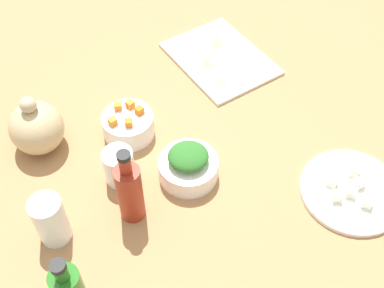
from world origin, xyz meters
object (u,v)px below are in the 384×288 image
Objects in this scene: bottle_0 at (130,191)px; drinking_glass_1 at (51,220)px; drinking_glass_2 at (119,166)px; plate_tofu at (351,191)px; teapot at (36,127)px; cutting_board at (220,59)px; bowl_carrots at (128,125)px; bowl_greens at (188,168)px.

drinking_glass_1 is (2.91, 17.22, -2.43)cm from bottle_0.
drinking_glass_1 is at bearing 111.65° from drinking_glass_2.
plate_tofu is 1.48× the size of teapot.
plate_tofu is (-55.78, -2.90, 0.10)cm from cutting_board.
bowl_carrots is 1.41× the size of drinking_glass_2.
bowl_greens is at bearing -133.07° from teapot.
plate_tofu is 68.61cm from drinking_glass_1.
plate_tofu is 54.92cm from drinking_glass_2.
bowl_carrots is at bearing 111.20° from cutting_board.
bowl_carrots is at bearing -21.69° from bottle_0.
teapot reaches higher than drinking_glass_1.
drinking_glass_2 is (-26.04, 43.10, 4.17)cm from cutting_board.
cutting_board is 2.49× the size of drinking_glass_1.
cutting_board is at bearing -61.55° from drinking_glass_1.
teapot is (26.38, 28.21, 3.93)cm from bowl_greens.
drinking_glass_2 is at bearing -7.77° from bottle_0.
bottle_0 reaches higher than cutting_board.
bowl_greens reaches higher than plate_tofu.
teapot reaches higher than bowl_carrots.
bowl_carrots is 1.05× the size of drinking_glass_1.
drinking_glass_1 is at bearing 169.22° from teapot.
bowl_greens is at bearing -159.56° from bowl_carrots.
bowl_carrots is 24.93cm from bottle_0.
drinking_glass_2 is (10.31, -1.41, -4.05)cm from bottle_0.
cutting_board is 55.85cm from plate_tofu.
bowl_carrots is at bearing 20.44° from bowl_greens.
cutting_board is at bearing -40.76° from bowl_greens.
bowl_carrots is at bearing -108.93° from teapot.
drinking_glass_1 is (-33.44, 61.72, 5.78)cm from cutting_board.
drinking_glass_1 is at bearing 70.93° from plate_tofu.
bowl_greens is at bearing -115.10° from drinking_glass_2.
teapot is (7.23, 21.08, 3.48)cm from bowl_carrots.
bowl_greens is at bearing -78.02° from bottle_0.
teapot is 23.79cm from drinking_glass_2.
plate_tofu is 1.84× the size of bowl_carrots.
bowl_greens is 1.53× the size of drinking_glass_2.
plate_tofu is at bearing -177.03° from cutting_board.
bowl_greens is (22.84, 31.28, 2.07)cm from plate_tofu.
bottle_0 is at bearing 158.31° from bowl_carrots.
cutting_board is at bearing -83.40° from teapot.
bottle_0 is (-3.42, 16.11, 6.05)cm from bowl_greens.
drinking_glass_1 is at bearing 126.88° from bowl_carrots.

